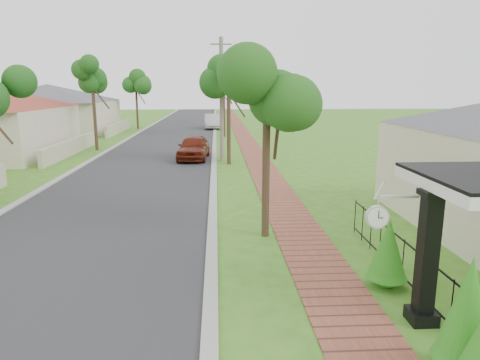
# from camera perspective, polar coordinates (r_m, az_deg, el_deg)

# --- Properties ---
(ground) EXTENTS (160.00, 160.00, 0.00)m
(ground) POSITION_cam_1_polar(r_m,az_deg,el_deg) (9.08, -8.20, -15.82)
(ground) COLOR #3C721B
(ground) RESTS_ON ground
(road) EXTENTS (7.00, 120.00, 0.02)m
(road) POSITION_cam_1_polar(r_m,az_deg,el_deg) (28.56, -10.80, 3.42)
(road) COLOR #28282B
(road) RESTS_ON ground
(kerb_right) EXTENTS (0.30, 120.00, 0.10)m
(kerb_right) POSITION_cam_1_polar(r_m,az_deg,el_deg) (28.31, -3.45, 3.53)
(kerb_right) COLOR #9E9E99
(kerb_right) RESTS_ON ground
(kerb_left) EXTENTS (0.30, 120.00, 0.10)m
(kerb_left) POSITION_cam_1_polar(r_m,az_deg,el_deg) (29.27, -17.91, 3.25)
(kerb_left) COLOR #9E9E99
(kerb_left) RESTS_ON ground
(sidewalk) EXTENTS (1.50, 120.00, 0.03)m
(sidewalk) POSITION_cam_1_polar(r_m,az_deg,el_deg) (28.41, 1.81, 3.58)
(sidewalk) COLOR #99523D
(sidewalk) RESTS_ON ground
(porch_post) EXTENTS (0.48, 0.48, 2.52)m
(porch_post) POSITION_cam_1_polar(r_m,az_deg,el_deg) (8.52, 23.59, -10.40)
(porch_post) COLOR black
(porch_post) RESTS_ON ground
(picket_fence) EXTENTS (0.03, 8.02, 1.00)m
(picket_fence) POSITION_cam_1_polar(r_m,az_deg,el_deg) (9.71, 22.52, -11.26)
(picket_fence) COLOR black
(picket_fence) RESTS_ON ground
(street_trees) EXTENTS (10.70, 37.65, 5.89)m
(street_trees) POSITION_cam_1_polar(r_m,az_deg,el_deg) (35.02, -9.42, 12.50)
(street_trees) COLOR #382619
(street_trees) RESTS_ON ground
(hedge_row) EXTENTS (0.94, 4.46, 1.91)m
(hedge_row) POSITION_cam_1_polar(r_m,az_deg,el_deg) (7.72, 26.35, -14.89)
(hedge_row) COLOR #266D15
(hedge_row) RESTS_ON ground
(far_house_grey) EXTENTS (15.56, 15.56, 4.60)m
(far_house_grey) POSITION_cam_1_polar(r_m,az_deg,el_deg) (44.89, -24.03, 8.71)
(far_house_grey) COLOR beige
(far_house_grey) RESTS_ON ground
(parked_car_red) EXTENTS (2.03, 4.33, 1.43)m
(parked_car_red) POSITION_cam_1_polar(r_m,az_deg,el_deg) (26.06, -6.20, 4.33)
(parked_car_red) COLOR #5F1C0E
(parked_car_red) RESTS_ON ground
(parked_car_white) EXTENTS (1.70, 4.62, 1.51)m
(parked_car_white) POSITION_cam_1_polar(r_m,az_deg,el_deg) (45.83, -3.69, 7.79)
(parked_car_white) COLOR #BABABC
(parked_car_white) RESTS_ON ground
(near_tree) EXTENTS (1.89, 1.89, 4.84)m
(near_tree) POSITION_cam_1_polar(r_m,az_deg,el_deg) (11.95, 3.60, 10.24)
(near_tree) COLOR #382619
(near_tree) RESTS_ON ground
(utility_pole) EXTENTS (1.20, 0.24, 7.06)m
(utility_pole) POSITION_cam_1_polar(r_m,az_deg,el_deg) (25.20, -2.48, 10.68)
(utility_pole) COLOR gray
(utility_pole) RESTS_ON ground
(station_clock) EXTENTS (0.97, 0.13, 0.62)m
(station_clock) POSITION_cam_1_polar(r_m,az_deg,el_deg) (8.28, 18.03, -4.51)
(station_clock) COLOR silver
(station_clock) RESTS_ON ground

